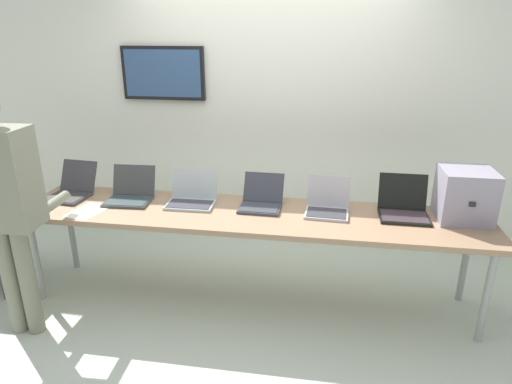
{
  "coord_description": "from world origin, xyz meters",
  "views": [
    {
      "loc": [
        0.52,
        -2.96,
        2.01
      ],
      "look_at": [
        0.05,
        -0.0,
        0.91
      ],
      "focal_mm": 31.04,
      "sensor_mm": 36.0,
      "label": 1
    }
  ],
  "objects": [
    {
      "name": "ground",
      "position": [
        0.0,
        0.0,
        -0.02
      ],
      "size": [
        8.0,
        8.0,
        0.04
      ],
      "primitive_type": "cube",
      "color": "#B7C1AF"
    },
    {
      "name": "back_wall",
      "position": [
        -0.02,
        1.13,
        1.25
      ],
      "size": [
        8.0,
        0.11,
        2.49
      ],
      "color": "silver",
      "rests_on": "ground"
    },
    {
      "name": "workbench",
      "position": [
        0.0,
        0.0,
        0.7
      ],
      "size": [
        3.46,
        0.7,
        0.74
      ],
      "color": "#927155",
      "rests_on": "ground"
    },
    {
      "name": "equipment_box",
      "position": [
        1.5,
        0.12,
        0.92
      ],
      "size": [
        0.35,
        0.36,
        0.37
      ],
      "color": "gray",
      "rests_on": "workbench"
    },
    {
      "name": "laptop_station_0",
      "position": [
        -1.48,
        0.11,
        0.8
      ],
      "size": [
        0.34,
        0.4,
        0.26
      ],
      "color": "#38363B",
      "rests_on": "workbench"
    },
    {
      "name": "laptop_station_1",
      "position": [
        -0.97,
        0.1,
        0.8
      ],
      "size": [
        0.36,
        0.35,
        0.25
      ],
      "color": "#3A3B3C",
      "rests_on": "workbench"
    },
    {
      "name": "laptop_station_2",
      "position": [
        -0.47,
        0.1,
        0.8
      ],
      "size": [
        0.36,
        0.29,
        0.25
      ],
      "color": "#A9B3B6",
      "rests_on": "workbench"
    },
    {
      "name": "laptop_station_3",
      "position": [
        0.07,
        0.13,
        0.8
      ],
      "size": [
        0.32,
        0.35,
        0.23
      ],
      "color": "#33363E",
      "rests_on": "workbench"
    },
    {
      "name": "laptop_station_4",
      "position": [
        0.56,
        0.09,
        0.8
      ],
      "size": [
        0.32,
        0.3,
        0.25
      ],
      "color": "#B1ADB2",
      "rests_on": "workbench"
    },
    {
      "name": "laptop_station_5",
      "position": [
        1.1,
        0.13,
        0.81
      ],
      "size": [
        0.35,
        0.34,
        0.27
      ],
      "color": "black",
      "rests_on": "workbench"
    },
    {
      "name": "person",
      "position": [
        -1.49,
        -0.62,
        1.02
      ],
      "size": [
        0.45,
        0.6,
        1.68
      ],
      "color": "slate",
      "rests_on": "ground"
    },
    {
      "name": "paper_sheet",
      "position": [
        -1.19,
        -0.17,
        0.74
      ],
      "size": [
        0.27,
        0.33,
        0.0
      ],
      "color": "white",
      "rests_on": "workbench"
    }
  ]
}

